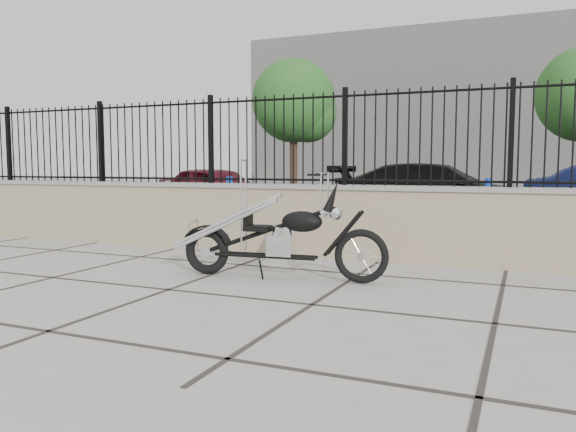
{
  "coord_description": "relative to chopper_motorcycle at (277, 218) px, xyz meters",
  "views": [
    {
      "loc": [
        3.2,
        -4.5,
        1.22
      ],
      "look_at": [
        0.75,
        1.22,
        0.65
      ],
      "focal_mm": 35.0,
      "sensor_mm": 36.0,
      "label": 1
    }
  ],
  "objects": [
    {
      "name": "retaining_wall",
      "position": [
        -0.75,
        1.58,
        -0.17
      ],
      "size": [
        14.0,
        0.36,
        0.96
      ],
      "primitive_type": "cube",
      "color": "gray",
      "rests_on": "ground_plane"
    },
    {
      "name": "parking_lot",
      "position": [
        -0.75,
        11.58,
        -0.65
      ],
      "size": [
        30.0,
        30.0,
        0.0
      ],
      "primitive_type": "plane",
      "color": "black",
      "rests_on": "ground"
    },
    {
      "name": "bollard_b",
      "position": [
        1.86,
        4.26,
        -0.15
      ],
      "size": [
        0.15,
        0.15,
        1.01
      ],
      "primitive_type": "cylinder",
      "rotation": [
        0.0,
        0.0,
        0.28
      ],
      "color": "#0D21C7",
      "rests_on": "ground_plane"
    },
    {
      "name": "background_building",
      "position": [
        -0.75,
        25.58,
        3.35
      ],
      "size": [
        22.0,
        6.0,
        8.0
      ],
      "primitive_type": "cube",
      "color": "beige",
      "rests_on": "ground_plane"
    },
    {
      "name": "ground_plane",
      "position": [
        -0.75,
        -0.92,
        -0.65
      ],
      "size": [
        90.0,
        90.0,
        0.0
      ],
      "primitive_type": "plane",
      "color": "#99968E",
      "rests_on": "ground"
    },
    {
      "name": "tree_left",
      "position": [
        -6.24,
        15.45,
        3.26
      ],
      "size": [
        3.31,
        3.31,
        5.59
      ],
      "rotation": [
        0.0,
        0.0,
        0.02
      ],
      "color": "#382619",
      "rests_on": "ground_plane"
    },
    {
      "name": "iron_fence",
      "position": [
        -0.75,
        1.58,
        0.91
      ],
      "size": [
        14.0,
        0.08,
        1.2
      ],
      "primitive_type": "cube",
      "color": "black",
      "rests_on": "retaining_wall"
    },
    {
      "name": "chopper_motorcycle",
      "position": [
        0.0,
        0.0,
        0.0
      ],
      "size": [
        2.2,
        0.6,
        1.3
      ],
      "primitive_type": null,
      "rotation": [
        0.0,
        0.0,
        0.1
      ],
      "color": "black",
      "rests_on": "ground_plane"
    },
    {
      "name": "car_black",
      "position": [
        0.76,
        6.33,
        -0.02
      ],
      "size": [
        4.43,
        2.02,
        1.26
      ],
      "primitive_type": "imported",
      "rotation": [
        0.0,
        0.0,
        1.63
      ],
      "color": "black",
      "rests_on": "parking_lot"
    },
    {
      "name": "car_red",
      "position": [
        -4.54,
        6.48,
        -0.05
      ],
      "size": [
        3.81,
        2.51,
        1.21
      ],
      "primitive_type": "imported",
      "rotation": [
        0.0,
        0.0,
        1.23
      ],
      "color": "#4F0B17",
      "rests_on": "parking_lot"
    },
    {
      "name": "bollard_a",
      "position": [
        -2.68,
        3.77,
        -0.15
      ],
      "size": [
        0.16,
        0.16,
        1.0
      ],
      "primitive_type": "cylinder",
      "rotation": [
        0.0,
        0.0,
        0.39
      ],
      "color": "blue",
      "rests_on": "ground_plane"
    }
  ]
}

